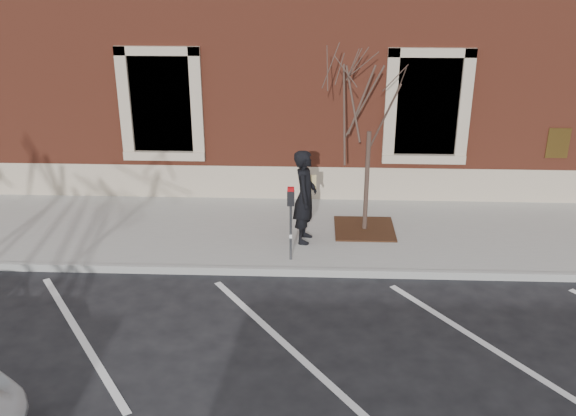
{
  "coord_description": "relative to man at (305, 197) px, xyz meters",
  "views": [
    {
      "loc": [
        0.46,
        -10.7,
        5.77
      ],
      "look_at": [
        0.0,
        0.6,
        1.1
      ],
      "focal_mm": 40.0,
      "sensor_mm": 36.0,
      "label": 1
    }
  ],
  "objects": [
    {
      "name": "building_civic",
      "position": [
        -0.32,
        6.55,
        2.89
      ],
      "size": [
        40.0,
        8.62,
        8.0
      ],
      "color": "brown",
      "rests_on": "ground"
    },
    {
      "name": "ground",
      "position": [
        -0.32,
        -1.19,
        -1.11
      ],
      "size": [
        120.0,
        120.0,
        0.0
      ],
      "primitive_type": "plane",
      "color": "#28282B",
      "rests_on": "ground"
    },
    {
      "name": "curb_near",
      "position": [
        -0.32,
        -1.24,
        -1.03
      ],
      "size": [
        40.0,
        0.12,
        0.15
      ],
      "primitive_type": "cube",
      "color": "#9E9E99",
      "rests_on": "ground"
    },
    {
      "name": "man",
      "position": [
        0.0,
        0.0,
        0.0
      ],
      "size": [
        0.54,
        0.75,
        1.92
      ],
      "primitive_type": "imported",
      "rotation": [
        0.0,
        0.0,
        1.45
      ],
      "color": "black",
      "rests_on": "sidewalk_near"
    },
    {
      "name": "tree_grate",
      "position": [
        1.26,
        0.58,
        -0.94
      ],
      "size": [
        1.26,
        1.26,
        0.03
      ],
      "primitive_type": "cube",
      "color": "#462716",
      "rests_on": "sidewalk_near"
    },
    {
      "name": "sidewalk_near",
      "position": [
        -0.32,
        0.56,
        -1.03
      ],
      "size": [
        40.0,
        3.5,
        0.15
      ],
      "primitive_type": "cube",
      "color": "#A7A49D",
      "rests_on": "ground"
    },
    {
      "name": "parking_stripes",
      "position": [
        -0.32,
        -3.39,
        -1.11
      ],
      "size": [
        28.0,
        4.4,
        0.01
      ],
      "primitive_type": null,
      "color": "silver",
      "rests_on": "ground"
    },
    {
      "name": "parking_meter",
      "position": [
        -0.25,
        -0.87,
        0.07
      ],
      "size": [
        0.13,
        0.1,
        1.48
      ],
      "rotation": [
        0.0,
        0.0,
        -0.4
      ],
      "color": "#595B60",
      "rests_on": "sidewalk_near"
    },
    {
      "name": "sapling",
      "position": [
        1.26,
        0.58,
        1.77
      ],
      "size": [
        2.34,
        2.34,
        3.9
      ],
      "color": "#45312A",
      "rests_on": "sidewalk_near"
    }
  ]
}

